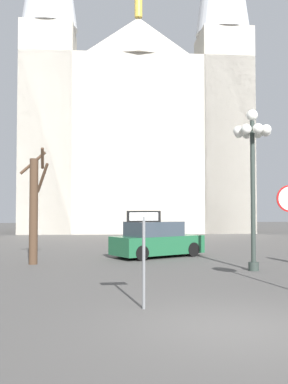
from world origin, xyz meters
name	(u,v)px	position (x,y,z in m)	size (l,w,h in m)	color
ground_plane	(238,328)	(0.00, 0.00, 0.00)	(120.00, 120.00, 0.00)	#514F4C
cathedral	(136,115)	(1.91, 33.42, 11.33)	(21.22, 13.51, 37.68)	#BCB5A5
one_way_arrow_sign	(144,244)	(-1.48, 1.70, 1.39)	(0.75, 0.07, 2.11)	slate
street_lamp	(252,152)	(3.06, 6.83, 4.16)	(1.37, 1.37, 5.66)	#2D3833
bare_tree	(34,207)	(-4.77, 9.65, 2.23)	(1.22, 0.97, 4.54)	#473323
parked_car_near_green	(157,240)	(0.39, 11.46, 0.74)	(4.44, 3.36, 1.59)	#1E5B38
parked_car_far_red	(155,233)	(1.47, 18.90, 0.68)	(1.90, 4.14, 1.43)	maroon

